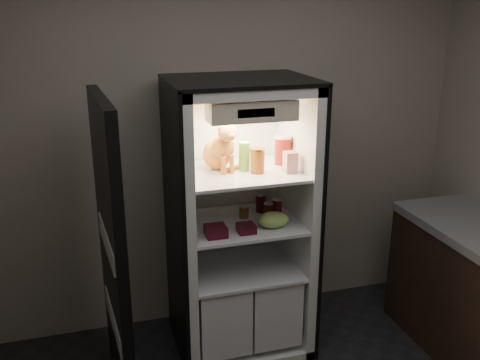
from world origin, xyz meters
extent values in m
plane|color=#A89B8C|center=(0.00, 1.80, 1.35)|extent=(3.60, 0.00, 3.60)
cube|color=white|center=(0.00, 1.67, 0.93)|extent=(0.85, 0.06, 1.85)
cube|color=white|center=(-0.40, 1.35, 0.93)|extent=(0.06, 0.70, 1.85)
cube|color=white|center=(0.40, 1.35, 0.93)|extent=(0.06, 0.70, 1.85)
cube|color=white|center=(0.00, 1.35, 1.82)|extent=(0.85, 0.70, 0.06)
cube|color=white|center=(0.00, 1.35, 0.03)|extent=(0.85, 0.70, 0.06)
cube|color=black|center=(-0.44, 1.35, 0.93)|extent=(0.02, 0.72, 1.87)
cube|color=black|center=(0.44, 1.35, 0.93)|extent=(0.02, 0.72, 1.87)
cube|color=black|center=(0.00, 1.35, 1.86)|extent=(0.90, 0.72, 0.02)
cube|color=white|center=(0.00, 1.32, 1.28)|extent=(0.73, 0.62, 0.02)
cube|color=white|center=(0.00, 1.32, 0.93)|extent=(0.73, 0.62, 0.02)
cube|color=white|center=(-0.18, 1.32, 0.35)|extent=(0.34, 0.58, 0.48)
cube|color=white|center=(0.18, 1.32, 0.35)|extent=(0.34, 0.58, 0.48)
cube|color=white|center=(0.00, 1.32, 0.60)|extent=(0.73, 0.62, 0.02)
cube|color=#F3E5C7|center=(0.00, 1.11, 1.72)|extent=(0.52, 0.18, 0.12)
cube|color=black|center=(0.00, 1.02, 1.72)|extent=(0.22, 0.01, 0.05)
cube|color=black|center=(-0.85, 1.06, 0.93)|extent=(0.12, 0.87, 1.85)
cube|color=white|center=(-0.85, 1.00, 0.55)|extent=(0.10, 0.64, 0.12)
cube|color=white|center=(-0.85, 1.00, 1.05)|extent=(0.10, 0.64, 0.12)
ellipsoid|color=#CF581A|center=(-0.13, 1.43, 1.38)|extent=(0.23, 0.26, 0.19)
ellipsoid|color=#CF581A|center=(-0.11, 1.34, 1.45)|extent=(0.17, 0.16, 0.16)
sphere|color=orange|center=(-0.10, 1.28, 1.56)|extent=(0.14, 0.14, 0.12)
sphere|color=orange|center=(-0.09, 1.23, 1.55)|extent=(0.06, 0.06, 0.05)
cone|color=orange|center=(-0.14, 1.28, 1.62)|extent=(0.06, 0.06, 0.05)
cone|color=orange|center=(-0.07, 1.30, 1.62)|extent=(0.06, 0.06, 0.05)
cylinder|color=#CF581A|center=(-0.13, 1.28, 1.35)|extent=(0.03, 0.03, 0.12)
cylinder|color=#CF581A|center=(-0.07, 1.29, 1.35)|extent=(0.03, 0.03, 0.12)
cylinder|color=#CF581A|center=(-0.02, 1.37, 1.31)|extent=(0.19, 0.16, 0.03)
cylinder|color=green|center=(0.02, 1.32, 1.38)|extent=(0.07, 0.07, 0.17)
cylinder|color=green|center=(0.02, 1.32, 1.47)|extent=(0.07, 0.07, 0.02)
cylinder|color=white|center=(0.08, 1.44, 1.34)|extent=(0.08, 0.08, 0.10)
cylinder|color=#184AAA|center=(0.08, 1.44, 1.40)|extent=(0.08, 0.08, 0.02)
cylinder|color=maroon|center=(0.09, 1.25, 1.36)|extent=(0.09, 0.09, 0.14)
cylinder|color=#B57C30|center=(0.09, 1.25, 1.44)|extent=(0.09, 0.09, 0.02)
cylinder|color=maroon|center=(0.31, 1.39, 1.38)|extent=(0.11, 0.11, 0.18)
cylinder|color=white|center=(0.31, 1.39, 1.48)|extent=(0.11, 0.11, 0.01)
cube|color=silver|center=(0.29, 1.20, 1.36)|extent=(0.08, 0.08, 0.13)
cylinder|color=black|center=(0.18, 1.45, 1.00)|extent=(0.07, 0.07, 0.12)
cylinder|color=#B2B2B2|center=(0.18, 1.45, 1.06)|extent=(0.07, 0.07, 0.00)
cylinder|color=black|center=(0.26, 1.34, 1.00)|extent=(0.06, 0.06, 0.12)
cylinder|color=#B2B2B2|center=(0.26, 1.34, 1.06)|extent=(0.07, 0.07, 0.00)
cylinder|color=black|center=(0.18, 1.30, 1.00)|extent=(0.06, 0.06, 0.11)
cylinder|color=#B2B2B2|center=(0.18, 1.30, 1.05)|extent=(0.06, 0.06, 0.00)
cylinder|color=#563718|center=(0.04, 1.38, 0.98)|extent=(0.06, 0.06, 0.08)
cylinder|color=#B2B2B2|center=(0.04, 1.38, 1.02)|extent=(0.06, 0.06, 0.01)
ellipsoid|color=#8FBB57|center=(0.17, 1.17, 0.99)|extent=(0.20, 0.15, 0.10)
cube|color=#530D22|center=(-0.22, 1.14, 0.97)|extent=(0.13, 0.13, 0.06)
cube|color=#530D22|center=(-0.02, 1.14, 0.97)|extent=(0.11, 0.11, 0.05)
camera|label=1|loc=(-0.93, -1.80, 2.30)|focal=40.00mm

